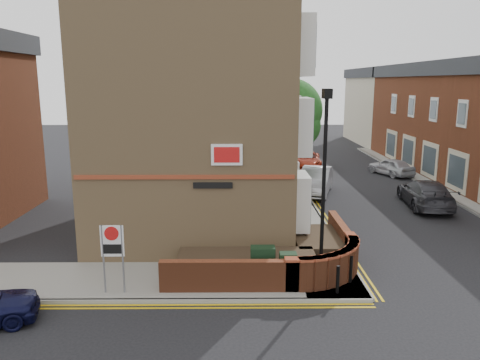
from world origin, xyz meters
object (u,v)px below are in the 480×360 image
at_px(zone_sign, 112,246).
at_px(silver_car_near, 316,181).
at_px(utility_cabinet_large, 263,264).
at_px(lamppost, 324,187).

bearing_deg(zone_sign, silver_car_near, 57.82).
relative_size(zone_sign, silver_car_near, 0.46).
bearing_deg(utility_cabinet_large, zone_sign, -170.31).
relative_size(utility_cabinet_large, zone_sign, 0.55).
xyz_separation_m(lamppost, silver_car_near, (2.00, 12.96, -2.56)).
height_order(utility_cabinet_large, zone_sign, zone_sign).
relative_size(lamppost, zone_sign, 2.86).
bearing_deg(lamppost, silver_car_near, 81.23).
height_order(utility_cabinet_large, silver_car_near, silver_car_near).
bearing_deg(silver_car_near, utility_cabinet_large, -90.29).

